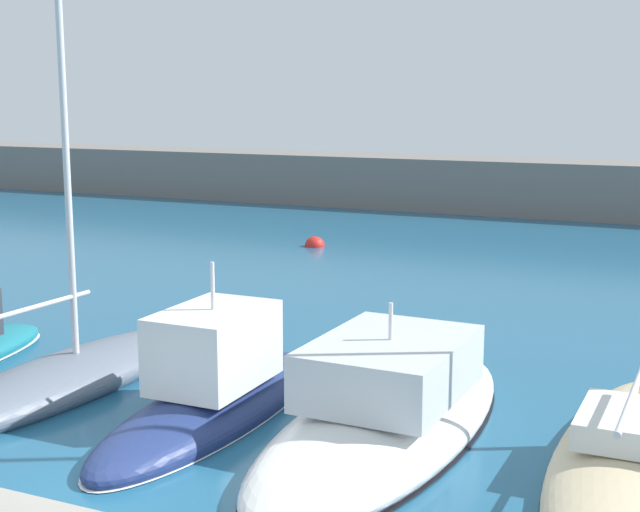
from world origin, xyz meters
TOP-DOWN VIEW (x-y plane):
  - ground_plane at (0.00, 0.00)m, footprint 120.00×120.00m
  - breakwater_seawall at (0.00, 36.47)m, footprint 108.00×3.95m
  - sailboat_slate_second at (-3.85, 3.93)m, footprint 2.75×8.70m
  - motorboat_navy_third at (-0.10, 3.76)m, footprint 2.26×7.81m
  - motorboat_white_fourth at (3.35, 4.21)m, footprint 3.45×9.52m
  - sailboat_sand_fifth at (7.69, 4.45)m, footprint 2.69×9.06m
  - mooring_buoy_red at (-6.63, 22.52)m, footprint 0.84×0.84m

SIDE VIEW (x-z plane):
  - ground_plane at x=0.00m, z-range 0.00..0.00m
  - mooring_buoy_red at x=-6.63m, z-range -0.42..0.42m
  - sailboat_sand_fifth at x=7.69m, z-range -8.58..9.11m
  - sailboat_slate_second at x=-3.85m, z-range -7.83..8.51m
  - motorboat_white_fourth at x=3.35m, z-range -1.00..1.86m
  - motorboat_navy_third at x=-0.10m, z-range -1.30..2.20m
  - breakwater_seawall at x=0.00m, z-range 0.00..2.82m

